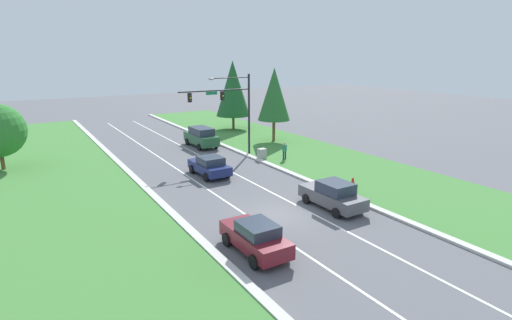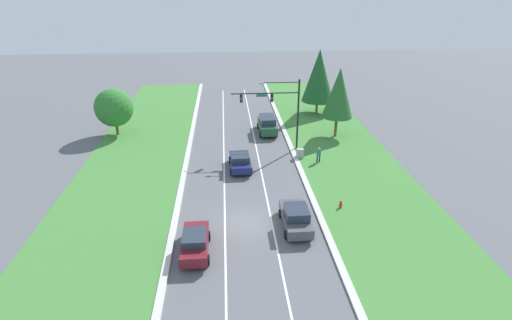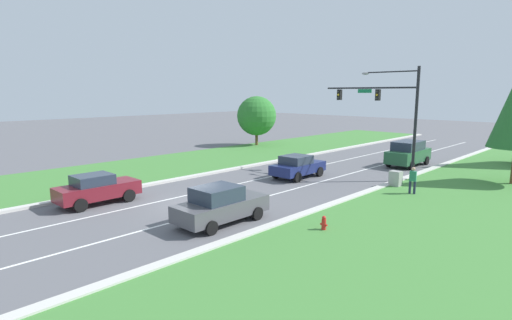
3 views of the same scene
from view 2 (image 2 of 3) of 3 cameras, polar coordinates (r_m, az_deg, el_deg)
ground_plane at (r=30.98m, az=-1.09°, el=-8.97°), size 160.00×160.00×0.00m
curb_strip_right at (r=31.72m, az=9.26°, el=-8.30°), size 0.50×90.00×0.15m
curb_strip_left at (r=31.19m, az=-11.64°, el=-9.13°), size 0.50×90.00×0.15m
grass_verge_right at (r=33.31m, az=18.15°, el=-7.66°), size 10.00×90.00×0.08m
grass_verge_left at (r=32.33m, az=-21.02°, el=-9.17°), size 10.00×90.00×0.08m
lane_stripe_inner_left at (r=30.95m, az=-4.46°, el=-9.09°), size 0.14×81.00×0.01m
lane_stripe_inner_right at (r=31.12m, az=2.26°, el=-8.82°), size 0.14×81.00×0.01m
traffic_signal_mast at (r=42.16m, az=3.34°, el=7.95°), size 7.16×0.41×7.75m
graphite_sedan at (r=30.18m, az=5.70°, el=-8.13°), size 2.10×4.62×1.77m
burgundy_sedan at (r=27.79m, az=-8.71°, el=-11.57°), size 1.97×4.34×1.65m
navy_sedan at (r=39.04m, az=-2.27°, el=-0.18°), size 2.20×4.35×1.62m
forest_suv at (r=48.50m, az=1.62°, el=5.14°), size 2.18×5.04×2.08m
utility_cabinet at (r=41.78m, az=6.31°, el=0.93°), size 0.70×0.60×1.04m
pedestrian at (r=40.79m, az=8.94°, el=0.81°), size 0.42×0.30×1.69m
fire_hydrant at (r=33.34m, az=12.00°, el=-6.26°), size 0.34×0.20×0.70m
conifer_near_right_tree at (r=55.27m, az=8.95°, el=11.82°), size 4.34×4.34×8.78m
oak_near_left_tree at (r=49.78m, az=-19.64°, el=7.05°), size 4.45×4.45×5.64m
conifer_far_right_tree at (r=46.93m, az=11.74°, el=9.37°), size 3.55×3.55×8.15m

